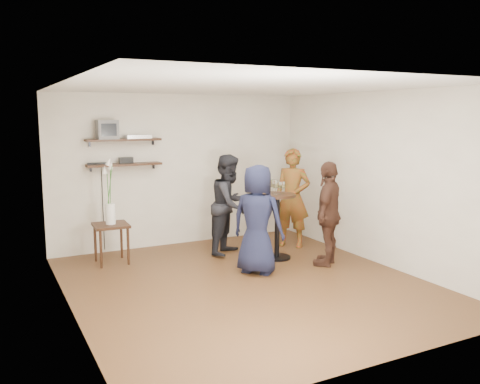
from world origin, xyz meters
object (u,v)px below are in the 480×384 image
at_px(dvd_deck, 138,137).
at_px(person_plaid, 292,198).
at_px(crt_monitor, 107,130).
at_px(side_table, 111,230).
at_px(person_navy, 257,219).
at_px(radio, 126,160).
at_px(person_brown, 328,214).
at_px(drinks_table, 277,217).
at_px(person_dark, 230,204).

bearing_deg(dvd_deck, person_plaid, -21.92).
distance_m(crt_monitor, person_plaid, 3.26).
height_order(side_table, person_navy, person_navy).
relative_size(crt_monitor, dvd_deck, 0.80).
distance_m(radio, person_brown, 3.35).
xyz_separation_m(side_table, drinks_table, (2.38, -0.93, 0.15)).
height_order(drinks_table, person_plaid, person_plaid).
xyz_separation_m(person_dark, person_navy, (-0.11, -1.13, -0.03)).
xyz_separation_m(person_dark, person_brown, (1.04, -1.25, -0.03)).
relative_size(crt_monitor, person_brown, 0.20).
bearing_deg(side_table, crt_monitor, 77.80).
bearing_deg(person_plaid, radio, -150.58).
relative_size(side_table, person_navy, 0.39).
xyz_separation_m(dvd_deck, side_table, (-0.62, -0.55, -1.39)).
bearing_deg(side_table, person_plaid, -7.75).
height_order(person_plaid, person_dark, person_plaid).
bearing_deg(side_table, person_navy, -39.55).
relative_size(crt_monitor, person_plaid, 0.19).
bearing_deg(person_brown, person_navy, -45.19).
bearing_deg(person_brown, person_plaid, -134.34).
bearing_deg(drinks_table, person_navy, -141.42).
relative_size(person_plaid, person_navy, 1.08).
bearing_deg(crt_monitor, drinks_table, -33.30).
distance_m(person_dark, person_brown, 1.63).
height_order(crt_monitor, person_brown, crt_monitor).
bearing_deg(person_plaid, dvd_deck, -152.19).
xyz_separation_m(crt_monitor, dvd_deck, (0.50, 0.00, -0.12)).
xyz_separation_m(radio, drinks_table, (1.97, -1.49, -0.85)).
bearing_deg(crt_monitor, person_dark, -26.42).
distance_m(side_table, person_brown, 3.30).
distance_m(dvd_deck, person_navy, 2.55).
height_order(radio, person_dark, person_dark).
bearing_deg(drinks_table, crt_monitor, 146.70).
bearing_deg(radio, dvd_deck, 0.00).
height_order(crt_monitor, radio, crt_monitor).
xyz_separation_m(radio, side_table, (-0.41, -0.55, -1.01)).
bearing_deg(person_navy, person_plaid, -89.15).
relative_size(crt_monitor, drinks_table, 0.31).
relative_size(person_dark, person_brown, 1.03).
bearing_deg(crt_monitor, radio, 0.00).
relative_size(crt_monitor, person_navy, 0.20).
xyz_separation_m(person_navy, person_brown, (1.15, -0.13, 0.00)).
distance_m(side_table, drinks_table, 2.56).
bearing_deg(person_brown, crt_monitor, -76.33).
height_order(side_table, drinks_table, drinks_table).
distance_m(drinks_table, person_dark, 0.83).
xyz_separation_m(crt_monitor, person_dark, (1.74, -0.86, -1.21)).
relative_size(dvd_deck, person_brown, 0.25).
height_order(side_table, person_plaid, person_plaid).
height_order(crt_monitor, drinks_table, crt_monitor).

